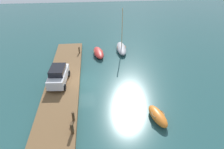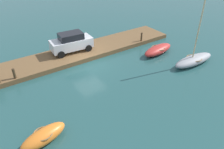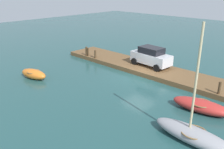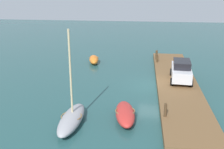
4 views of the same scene
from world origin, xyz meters
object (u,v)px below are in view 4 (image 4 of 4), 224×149
parked_car (181,71)px  mooring_post_east (157,55)px  rowboat_red (125,114)px  mooring_post_mid_east (157,56)px  dinghy_orange (94,60)px  mooring_post_west (165,110)px  rowboat_grey (72,118)px  mooring_post_mid_west (157,58)px

parked_car → mooring_post_east: bearing=18.7°
rowboat_red → mooring_post_mid_east: size_ratio=4.34×
mooring_post_mid_east → parked_car: (-6.87, -1.83, 0.49)m
rowboat_red → dinghy_orange: 13.67m
mooring_post_west → mooring_post_mid_east: mooring_post_west is taller
mooring_post_mid_east → parked_car: 7.12m
dinghy_orange → rowboat_grey: bearing=172.3°
mooring_post_mid_east → rowboat_grey: bearing=158.5°
mooring_post_mid_east → parked_car: size_ratio=0.22×
rowboat_grey → mooring_post_mid_west: 15.04m
rowboat_red → mooring_post_mid_west: (12.71, -2.58, 0.42)m
mooring_post_mid_west → mooring_post_mid_east: (1.15, 0.00, 0.01)m
mooring_post_mid_west → rowboat_red: bearing=168.5°
mooring_post_mid_west → parked_car: bearing=-162.3°
dinghy_orange → mooring_post_mid_west: (-0.24, -6.96, 0.40)m
dinghy_orange → mooring_post_west: mooring_post_west is taller
mooring_post_west → mooring_post_mid_west: mooring_post_west is taller
dinghy_orange → mooring_post_mid_east: size_ratio=3.29×
mooring_post_west → mooring_post_mid_west: size_ratio=1.07×
mooring_post_east → parked_car: bearing=-165.6°
dinghy_orange → mooring_post_mid_west: size_ratio=3.41×
rowboat_red → parked_car: (6.99, -4.41, 0.93)m
dinghy_orange → rowboat_grey: 14.10m
rowboat_red → mooring_post_west: mooring_post_west is taller
dinghy_orange → mooring_post_mid_east: bearing=-94.6°
mooring_post_west → parked_car: bearing=-14.5°
rowboat_grey → mooring_post_west: rowboat_grey is taller
mooring_post_west → mooring_post_mid_west: (12.80, 0.00, -0.03)m
dinghy_orange → mooring_post_west: 14.79m
dinghy_orange → mooring_post_east: bearing=-92.6°
dinghy_orange → parked_car: bearing=-136.2°
mooring_post_west → rowboat_grey: bearing=99.8°
rowboat_red → rowboat_grey: (-1.11, 3.32, 0.04)m
rowboat_red → mooring_post_mid_west: mooring_post_mid_west is taller
mooring_post_mid_west → mooring_post_mid_east: mooring_post_mid_east is taller
rowboat_grey → mooring_post_mid_west: bearing=-21.5°
mooring_post_mid_east → dinghy_orange: bearing=97.4°
rowboat_red → rowboat_grey: rowboat_grey is taller
rowboat_grey → mooring_post_mid_west: rowboat_grey is taller
mooring_post_mid_east → mooring_post_east: size_ratio=0.90×
rowboat_grey → parked_car: 11.24m
dinghy_orange → mooring_post_west: size_ratio=3.19×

